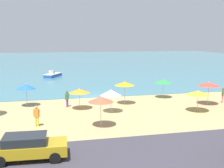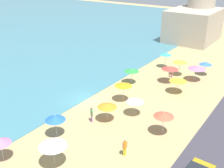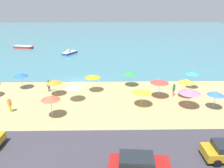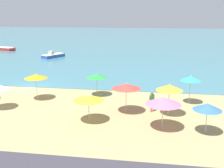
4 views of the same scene
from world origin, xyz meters
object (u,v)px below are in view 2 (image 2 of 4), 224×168
object	(u,v)px
beach_umbrella_5	(197,67)
beach_umbrella_9	(164,114)
beach_umbrella_4	(180,61)
beach_umbrella_15	(0,141)
bather_2	(172,71)
beach_umbrella_12	(123,84)
bather_3	(92,114)
harbor_fortress	(196,17)
bather_1	(125,146)
beach_umbrella_3	(107,105)
beach_umbrella_2	(178,80)
beach_umbrella_10	(53,144)
beach_umbrella_6	(132,70)
beach_umbrella_13	(170,68)
beach_umbrella_11	(166,54)
beach_umbrella_14	(55,118)
beach_umbrella_7	(206,63)
beach_umbrella_1	(135,100)

from	to	relation	value
beach_umbrella_5	beach_umbrella_9	size ratio (longest dim) A/B	0.97
beach_umbrella_4	beach_umbrella_5	distance (m)	2.84
beach_umbrella_15	bather_2	bearing A→B (deg)	-9.29
beach_umbrella_12	bather_3	xyz separation A→B (m)	(-6.11, 0.12, -1.27)
bather_2	harbor_fortress	world-z (taller)	harbor_fortress
bather_1	bather_2	xyz separation A→B (m)	(19.64, 4.07, 0.01)
beach_umbrella_3	beach_umbrella_12	size ratio (longest dim) A/B	0.85
beach_umbrella_2	beach_umbrella_12	bearing A→B (deg)	143.03
bather_2	beach_umbrella_2	bearing A→B (deg)	-149.14
beach_umbrella_5	beach_umbrella_9	bearing A→B (deg)	-172.41
beach_umbrella_2	beach_umbrella_10	xyz separation A→B (m)	(-19.54, 2.85, 0.36)
beach_umbrella_6	beach_umbrella_12	size ratio (longest dim) A/B	0.91
beach_umbrella_9	bather_3	bearing A→B (deg)	106.50
beach_umbrella_13	bather_1	size ratio (longest dim) A/B	1.46
beach_umbrella_13	bather_3	xyz separation A→B (m)	(-14.73, 2.36, -1.27)
beach_umbrella_11	beach_umbrella_14	bearing A→B (deg)	178.92
beach_umbrella_13	bather_1	xyz separation A→B (m)	(-17.57, -3.64, -1.28)
harbor_fortress	beach_umbrella_2	bearing A→B (deg)	-164.43
beach_umbrella_6	beach_umbrella_7	xyz separation A→B (m)	(9.07, -7.54, -0.09)
beach_umbrella_9	bather_3	xyz separation A→B (m)	(-2.17, 7.32, -1.30)
beach_umbrella_9	beach_umbrella_1	bearing A→B (deg)	67.34
beach_umbrella_12	beach_umbrella_13	distance (m)	8.91
beach_umbrella_2	beach_umbrella_4	size ratio (longest dim) A/B	0.88
beach_umbrella_4	beach_umbrella_15	size ratio (longest dim) A/B	1.13
beach_umbrella_2	bather_3	size ratio (longest dim) A/B	1.31
beach_umbrella_1	harbor_fortress	xyz separation A→B (m)	(36.89, 6.36, 3.00)
beach_umbrella_14	bather_3	world-z (taller)	beach_umbrella_14
beach_umbrella_1	beach_umbrella_3	size ratio (longest dim) A/B	1.06
beach_umbrella_5	beach_umbrella_15	bearing A→B (deg)	164.25
beach_umbrella_2	beach_umbrella_12	size ratio (longest dim) A/B	0.91
beach_umbrella_6	beach_umbrella_9	size ratio (longest dim) A/B	0.88
bather_1	bather_3	size ratio (longest dim) A/B	0.99
beach_umbrella_2	beach_umbrella_5	world-z (taller)	beach_umbrella_5
beach_umbrella_7	beach_umbrella_11	size ratio (longest dim) A/B	0.85
beach_umbrella_14	beach_umbrella_15	size ratio (longest dim) A/B	1.05
bather_1	bather_3	distance (m)	6.64
beach_umbrella_3	beach_umbrella_11	bearing A→B (deg)	5.98
beach_umbrella_11	beach_umbrella_15	world-z (taller)	beach_umbrella_11
beach_umbrella_3	beach_umbrella_13	bearing A→B (deg)	-4.77
beach_umbrella_15	beach_umbrella_6	bearing A→B (deg)	-1.17
beach_umbrella_14	bather_1	distance (m)	7.41
beach_umbrella_3	beach_umbrella_9	size ratio (longest dim) A/B	0.83
beach_umbrella_5	harbor_fortress	distance (m)	24.91
beach_umbrella_10	bather_1	size ratio (longest dim) A/B	1.46
beach_umbrella_4	beach_umbrella_13	bearing A→B (deg)	178.11
bather_3	beach_umbrella_13	bearing A→B (deg)	-9.12
beach_umbrella_1	beach_umbrella_9	bearing A→B (deg)	-112.66
bather_1	beach_umbrella_2	bearing A→B (deg)	4.99
beach_umbrella_3	beach_umbrella_11	size ratio (longest dim) A/B	0.82
beach_umbrella_7	beach_umbrella_10	world-z (taller)	beach_umbrella_10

